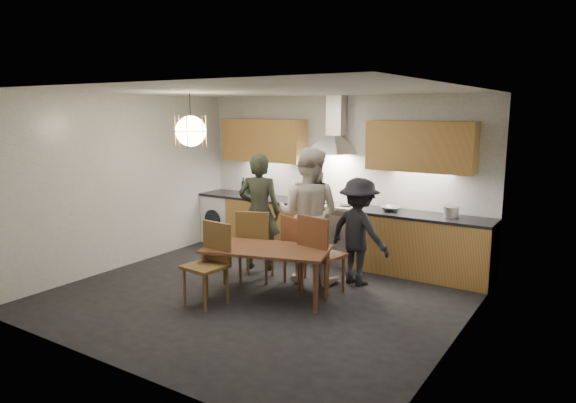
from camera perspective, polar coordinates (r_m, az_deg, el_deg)
The scene contains 17 objects.
ground at distance 6.78m, azimuth -3.29°, elevation -10.38°, with size 5.00×5.00×0.00m, color black.
room_shell at distance 6.39m, azimuth -3.45°, elevation 4.11°, with size 5.02×4.52×2.61m.
counter_run at distance 8.23m, azimuth 4.81°, elevation -3.42°, with size 5.00×0.62×0.90m.
range_stove at distance 8.24m, azimuth 4.64°, elevation -3.46°, with size 0.90×0.60×0.92m.
wall_fixtures at distance 8.13m, azimuth 5.19°, elevation 6.56°, with size 4.30×0.54×1.10m.
pendant_lamp at distance 6.92m, azimuth -10.75°, elevation 7.69°, with size 0.43×0.43×0.70m.
dining_table at distance 6.52m, azimuth -2.39°, elevation -5.81°, with size 1.72×1.19×0.66m.
chair_back_left at distance 7.14m, azimuth -3.74°, elevation -4.41°, with size 0.60×0.60×1.02m.
chair_back_mid at distance 7.01m, azimuth 1.02°, elevation -4.94°, with size 0.57×0.57×0.96m.
chair_back_right at distance 6.62m, azimuth 3.40°, elevation -5.40°, with size 0.54×0.54×1.05m.
chair_front at distance 6.43m, azimuth -8.58°, elevation -6.20°, with size 0.50×0.50×1.01m.
person_left at distance 7.65m, azimuth -3.20°, elevation -1.19°, with size 0.64×0.42×1.75m, color black.
person_mid at distance 7.12m, azimuth 2.30°, elevation -1.52°, with size 0.91×0.71×1.87m, color beige.
person_right at distance 7.08m, azimuth 7.87°, elevation -3.33°, with size 0.95×0.55×1.47m, color black.
mixing_bowl at distance 7.73m, azimuth 11.37°, elevation -0.78°, with size 0.30×0.30×0.07m, color #A8A8AB.
stock_pot at distance 7.46m, azimuth 17.68°, elevation -1.17°, with size 0.21×0.21×0.15m, color #B3B2B6.
wine_bottles at distance 8.99m, azimuth -3.43°, elevation 1.62°, with size 0.69×0.07×0.29m.
Camera 1 is at (3.74, -5.13, 2.38)m, focal length 32.00 mm.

